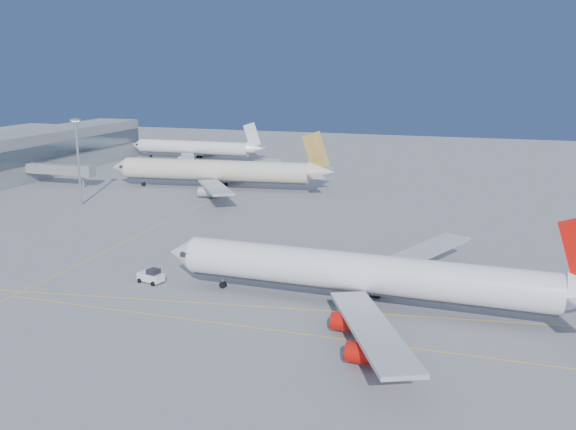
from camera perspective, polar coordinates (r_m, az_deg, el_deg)
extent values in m
plane|color=slate|center=(108.21, -1.82, -7.00)|extent=(500.00, 500.00, 0.00)
cube|color=gray|center=(236.02, -21.82, 5.06)|extent=(18.00, 110.00, 15.00)
cube|color=#3F4C59|center=(230.13, -20.07, 5.39)|extent=(0.40, 107.80, 5.00)
cube|color=gray|center=(213.93, -19.78, 3.84)|extent=(22.00, 3.00, 3.00)
cylinder|color=gray|center=(209.05, -17.75, 3.06)|extent=(0.70, 0.70, 5.20)
cube|color=gray|center=(207.49, -17.35, 3.75)|extent=(3.20, 3.60, 3.40)
cube|color=yellow|center=(94.41, -1.77, -10.13)|extent=(90.00, 0.18, 0.02)
cube|color=yellow|center=(102.95, -2.94, -8.10)|extent=(118.86, 16.88, 0.02)
cube|color=yellow|center=(150.53, -12.47, -1.45)|extent=(0.18, 140.00, 0.02)
cylinder|color=white|center=(101.98, 6.58, -5.11)|extent=(59.28, 8.23, 6.12)
cone|color=white|center=(113.02, -9.37, -3.35)|extent=(4.97, 6.29, 6.12)
cube|color=black|center=(111.91, -8.48, -3.15)|extent=(1.90, 5.87, 0.74)
cube|color=#B7B7BC|center=(85.84, 7.43, -9.97)|extent=(17.39, 30.18, 0.58)
cube|color=#B7B7BC|center=(117.65, 11.02, -3.61)|extent=(19.19, 29.57, 0.58)
cylinder|color=gray|center=(110.77, -5.82, -5.59)|extent=(0.25, 0.25, 2.43)
cylinder|color=black|center=(111.17, -5.80, -6.19)|extent=(1.19, 0.78, 1.16)
cylinder|color=gray|center=(99.04, 6.55, -7.95)|extent=(0.34, 0.34, 2.43)
cylinder|color=black|center=(99.48, 6.53, -8.60)|extent=(1.19, 0.99, 1.16)
cylinder|color=gray|center=(106.97, 7.62, -6.34)|extent=(0.34, 0.34, 2.43)
cylinder|color=black|center=(107.38, 7.60, -6.95)|extent=(1.19, 0.99, 1.16)
cylinder|color=#C00E08|center=(92.42, 5.52, -9.50)|extent=(5.16, 2.82, 2.64)
cylinder|color=#C00E08|center=(83.34, 6.98, -12.19)|extent=(5.16, 2.82, 2.64)
cylinder|color=#C00E08|center=(113.73, 8.41, -5.15)|extent=(5.16, 2.82, 2.64)
cylinder|color=#C00E08|center=(121.68, 11.34, -4.03)|extent=(5.16, 2.82, 2.64)
cylinder|color=beige|center=(197.45, -6.48, 3.96)|extent=(58.05, 12.77, 6.33)
cone|color=beige|center=(208.97, -14.72, 4.12)|extent=(5.67, 6.85, 6.33)
cone|color=beige|center=(190.11, 2.99, 3.87)|extent=(8.39, 6.84, 6.01)
cube|color=black|center=(207.97, -14.20, 4.30)|extent=(2.44, 6.17, 0.78)
cube|color=#B7B7BC|center=(179.79, -6.50, 2.47)|extent=(21.50, 29.29, 0.61)
cube|color=#B7B7BC|center=(212.77, -3.68, 4.22)|extent=(15.78, 31.19, 0.61)
cube|color=#BB9045|center=(189.43, 2.51, 5.73)|extent=(8.54, 1.46, 11.74)
cylinder|color=gray|center=(206.41, -12.74, 3.04)|extent=(0.27, 0.27, 2.55)
cylinder|color=black|center=(206.63, -12.72, 2.70)|extent=(1.30, 0.91, 1.22)
cylinder|color=gray|center=(193.56, -6.54, 2.62)|extent=(0.36, 0.36, 2.55)
cylinder|color=black|center=(193.80, -6.53, 2.25)|extent=(1.33, 1.13, 1.22)
cylinder|color=gray|center=(202.00, -5.77, 3.09)|extent=(0.36, 0.36, 2.55)
cylinder|color=black|center=(202.23, -5.76, 2.73)|extent=(1.33, 1.13, 1.22)
cylinder|color=#B7B7BC|center=(184.06, -7.14, 2.05)|extent=(5.60, 3.36, 2.77)
cylinder|color=#B7B7BC|center=(210.99, -4.72, 3.55)|extent=(5.60, 3.36, 2.77)
cylinder|color=white|center=(261.01, -8.44, 5.97)|extent=(46.83, 5.80, 5.24)
cone|color=white|center=(272.79, -13.31, 6.07)|extent=(4.27, 5.29, 5.24)
cone|color=white|center=(250.78, -2.90, 5.93)|extent=(6.61, 5.05, 4.98)
cube|color=black|center=(271.84, -12.99, 6.18)|extent=(1.56, 4.99, 0.65)
cube|color=#B7B7BC|center=(246.67, -8.93, 5.19)|extent=(15.65, 24.73, 0.51)
cube|color=#B7B7BC|center=(272.28, -6.34, 6.03)|extent=(15.15, 24.89, 0.51)
cube|color=silver|center=(250.64, -3.21, 7.11)|extent=(7.20, 0.51, 9.90)
cylinder|color=gray|center=(270.12, -12.12, 5.38)|extent=(0.22, 0.22, 2.15)
cylinder|color=black|center=(270.26, -12.11, 5.15)|extent=(1.04, 0.67, 1.03)
cylinder|color=gray|center=(257.69, -8.58, 5.16)|extent=(0.30, 0.30, 2.15)
cylinder|color=black|center=(257.84, -8.57, 4.92)|extent=(1.04, 0.85, 1.03)
cylinder|color=gray|center=(264.39, -7.89, 5.38)|extent=(0.30, 0.30, 2.15)
cylinder|color=black|center=(264.54, -7.88, 5.15)|extent=(1.04, 0.85, 1.03)
cylinder|color=#B7B7BC|center=(250.31, -9.21, 4.89)|extent=(4.52, 2.39, 2.34)
cylinder|color=#B7B7BC|center=(271.26, -7.05, 5.61)|extent=(4.52, 2.39, 2.34)
cube|color=white|center=(115.71, -12.10, -5.40)|extent=(4.97, 3.32, 1.37)
cube|color=black|center=(114.94, -11.88, -4.98)|extent=(2.24, 2.32, 1.03)
cylinder|color=black|center=(116.17, -13.06, -5.70)|extent=(0.87, 0.58, 0.80)
cylinder|color=black|center=(117.78, -12.25, -5.39)|extent=(0.87, 0.58, 0.80)
cylinder|color=black|center=(114.05, -11.91, -6.00)|extent=(0.87, 0.58, 0.80)
cylinder|color=black|center=(115.68, -11.10, -5.68)|extent=(0.87, 0.58, 0.80)
cylinder|color=gray|center=(181.66, -18.13, 4.39)|extent=(0.64, 0.64, 22.87)
cube|color=gray|center=(180.35, -18.39, 8.04)|extent=(2.01, 2.01, 0.46)
cube|color=white|center=(180.38, -18.38, 7.92)|extent=(1.46, 1.46, 0.23)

